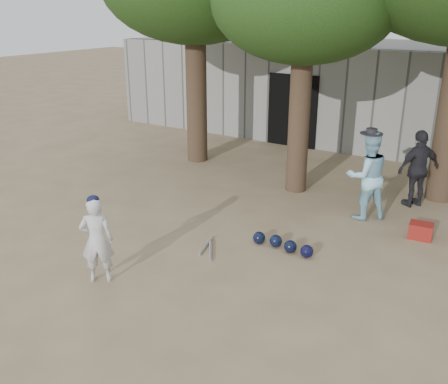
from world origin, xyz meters
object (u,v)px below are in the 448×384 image
Objects in this scene: boy_player at (97,240)px; spectator_blue at (367,176)px; red_bag at (421,231)px; spectator_dark at (418,169)px.

spectator_blue is (2.76, 4.71, 0.20)m from boy_player.
boy_player is 0.78× the size of spectator_blue.
boy_player is at bearing -132.71° from red_bag.
red_bag is at bearing 55.67° from spectator_dark.
spectator_dark is 4.01× the size of red_bag.
red_bag is at bearing -169.78° from boy_player.
red_bag is (1.22, -0.40, -0.75)m from spectator_blue.
red_bag is (3.98, 4.31, -0.55)m from boy_player.
boy_player is 5.89m from red_bag.
spectator_dark is at bearing -157.42° from boy_player.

